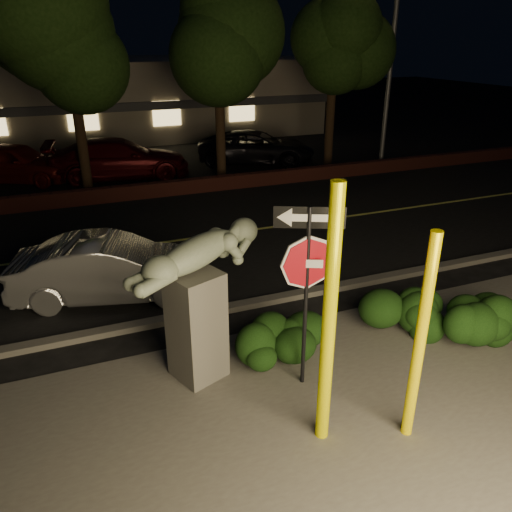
{
  "coord_description": "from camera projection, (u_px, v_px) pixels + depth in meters",
  "views": [
    {
      "loc": [
        -3.33,
        -5.49,
        5.09
      ],
      "look_at": [
        -0.4,
        1.88,
        1.6
      ],
      "focal_mm": 35.0,
      "sensor_mm": 36.0,
      "label": 1
    }
  ],
  "objects": [
    {
      "name": "curb",
      "position": [
        256.0,
        303.0,
        10.29
      ],
      "size": [
        80.0,
        0.25,
        0.12
      ],
      "primitive_type": "cube",
      "color": "#4C4944",
      "rests_on": "ground"
    },
    {
      "name": "tree_far_d",
      "position": [
        335.0,
        28.0,
        19.52
      ],
      "size": [
        4.4,
        4.4,
        7.42
      ],
      "color": "black",
      "rests_on": "ground"
    },
    {
      "name": "signpost",
      "position": [
        307.0,
        263.0,
        7.17
      ],
      "size": [
        0.92,
        0.45,
        2.96
      ],
      "rotation": [
        0.0,
        0.0,
        -0.43
      ],
      "color": "black",
      "rests_on": "ground"
    },
    {
      "name": "hedge_center",
      "position": [
        282.0,
        339.0,
        8.37
      ],
      "size": [
        1.86,
        1.26,
        0.89
      ],
      "primitive_type": "ellipsoid",
      "rotation": [
        0.0,
        0.0,
        -0.29
      ],
      "color": "black",
      "rests_on": "ground"
    },
    {
      "name": "parked_car_dark",
      "position": [
        257.0,
        147.0,
        21.66
      ],
      "size": [
        5.5,
        4.22,
        1.39
      ],
      "primitive_type": "imported",
      "rotation": [
        0.0,
        0.0,
        1.13
      ],
      "color": "black",
      "rests_on": "ground"
    },
    {
      "name": "hedge_far_right",
      "position": [
        480.0,
        318.0,
        8.85
      ],
      "size": [
        1.75,
        1.45,
        1.04
      ],
      "primitive_type": "ellipsoid",
      "rotation": [
        0.0,
        0.0,
        0.4
      ],
      "color": "black",
      "rests_on": "ground"
    },
    {
      "name": "ground",
      "position": [
        176.0,
        206.0,
        16.35
      ],
      "size": [
        90.0,
        90.0,
        0.0
      ],
      "primitive_type": "plane",
      "color": "black",
      "rests_on": "ground"
    },
    {
      "name": "brick_wall",
      "position": [
        167.0,
        189.0,
        17.36
      ],
      "size": [
        40.0,
        0.35,
        0.5
      ],
      "primitive_type": "cube",
      "color": "#4C1E18",
      "rests_on": "ground"
    },
    {
      "name": "parked_car_red",
      "position": [
        14.0,
        163.0,
        18.74
      ],
      "size": [
        4.76,
        3.6,
        1.51
      ],
      "primitive_type": "imported",
      "rotation": [
        0.0,
        0.0,
        1.1
      ],
      "color": "maroon",
      "rests_on": "ground"
    },
    {
      "name": "silver_sedan",
      "position": [
        112.0,
        269.0,
        10.39
      ],
      "size": [
        4.24,
        2.35,
        1.32
      ],
      "primitive_type": "imported",
      "rotation": [
        0.0,
        0.0,
        1.32
      ],
      "color": "silver",
      "rests_on": "ground"
    },
    {
      "name": "yellow_pole_left",
      "position": [
        329.0,
        323.0,
        6.22
      ],
      "size": [
        0.18,
        0.18,
        3.64
      ],
      "primitive_type": "cylinder",
      "color": "#E8E400",
      "rests_on": "ground"
    },
    {
      "name": "hedge_right",
      "position": [
        404.0,
        308.0,
        9.03
      ],
      "size": [
        2.02,
        1.51,
        1.18
      ],
      "primitive_type": "ellipsoid",
      "rotation": [
        0.0,
        0.0,
        -0.34
      ],
      "color": "black",
      "rests_on": "ground"
    },
    {
      "name": "building",
      "position": [
        112.0,
        96.0,
        28.29
      ],
      "size": [
        22.0,
        10.2,
        4.0
      ],
      "color": "slate",
      "rests_on": "ground"
    },
    {
      "name": "sculpture",
      "position": [
        197.0,
        291.0,
        7.62
      ],
      "size": [
        2.28,
        1.35,
        2.48
      ],
      "rotation": [
        0.0,
        0.0,
        0.37
      ],
      "color": "#4C4944",
      "rests_on": "ground"
    },
    {
      "name": "lane_marking",
      "position": [
        201.0,
        237.0,
        13.8
      ],
      "size": [
        80.0,
        0.12,
        0.0
      ],
      "primitive_type": "cube",
      "color": "#C9C850",
      "rests_on": "road"
    },
    {
      "name": "yellow_pole_right",
      "position": [
        420.0,
        341.0,
        6.39
      ],
      "size": [
        0.15,
        0.15,
        3.03
      ],
      "primitive_type": "cylinder",
      "color": "#FFE700",
      "rests_on": "ground"
    },
    {
      "name": "tree_far_b",
      "position": [
        62.0,
        4.0,
        15.79
      ],
      "size": [
        5.2,
        5.2,
        8.41
      ],
      "color": "black",
      "rests_on": "ground"
    },
    {
      "name": "road",
      "position": [
        201.0,
        237.0,
        13.8
      ],
      "size": [
        80.0,
        8.0,
        0.01
      ],
      "primitive_type": "cube",
      "color": "black",
      "rests_on": "ground"
    },
    {
      "name": "patio",
      "position": [
        358.0,
        432.0,
        7.0
      ],
      "size": [
        14.0,
        6.0,
        0.02
      ],
      "primitive_type": "cube",
      "color": "#4C4944",
      "rests_on": "ground"
    },
    {
      "name": "parking_lot",
      "position": [
        139.0,
        161.0,
        22.3
      ],
      "size": [
        40.0,
        12.0,
        0.01
      ],
      "primitive_type": "cube",
      "color": "black",
      "rests_on": "ground"
    },
    {
      "name": "streetlight",
      "position": [
        389.0,
        24.0,
        19.02
      ],
      "size": [
        1.35,
        0.64,
        9.31
      ],
      "rotation": [
        0.0,
        0.0,
        -0.32
      ],
      "color": "#4D4D52",
      "rests_on": "ground"
    },
    {
      "name": "parked_car_darkred",
      "position": [
        119.0,
        159.0,
        19.27
      ],
      "size": [
        5.53,
        2.75,
        1.54
      ],
      "primitive_type": "imported",
      "rotation": [
        0.0,
        0.0,
        1.46
      ],
      "color": "#39060A",
      "rests_on": "ground"
    },
    {
      "name": "tree_far_c",
      "position": [
        217.0,
        19.0,
        17.3
      ],
      "size": [
        4.8,
        4.8,
        7.84
      ],
      "color": "black",
      "rests_on": "ground"
    }
  ]
}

